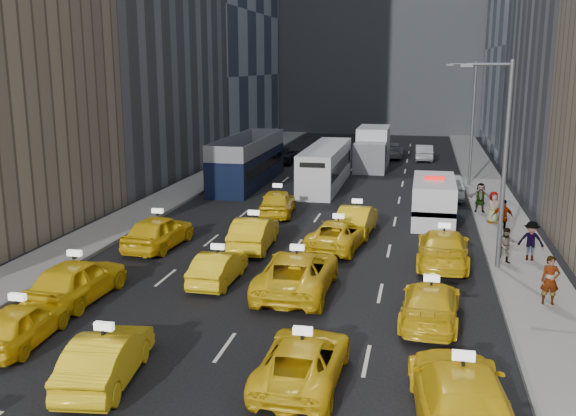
# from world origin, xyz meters

# --- Properties ---
(ground) EXTENTS (160.00, 160.00, 0.00)m
(ground) POSITION_xyz_m (0.00, 0.00, 0.00)
(ground) COLOR black
(ground) RESTS_ON ground
(sidewalk_west) EXTENTS (3.00, 90.00, 0.15)m
(sidewalk_west) POSITION_xyz_m (-10.50, 25.00, 0.07)
(sidewalk_west) COLOR gray
(sidewalk_west) RESTS_ON ground
(sidewalk_east) EXTENTS (3.00, 90.00, 0.15)m
(sidewalk_east) POSITION_xyz_m (10.50, 25.00, 0.07)
(sidewalk_east) COLOR gray
(sidewalk_east) RESTS_ON ground
(curb_west) EXTENTS (0.15, 90.00, 0.18)m
(curb_west) POSITION_xyz_m (-9.05, 25.00, 0.09)
(curb_west) COLOR slate
(curb_west) RESTS_ON ground
(curb_east) EXTENTS (0.15, 90.00, 0.18)m
(curb_east) POSITION_xyz_m (9.05, 25.00, 0.09)
(curb_east) COLOR slate
(curb_east) RESTS_ON ground
(streetlight_near) EXTENTS (2.15, 0.22, 9.00)m
(streetlight_near) POSITION_xyz_m (9.18, 12.00, 4.92)
(streetlight_near) COLOR #595B60
(streetlight_near) RESTS_ON ground
(streetlight_far) EXTENTS (2.15, 0.22, 9.00)m
(streetlight_far) POSITION_xyz_m (9.18, 32.00, 4.92)
(streetlight_far) COLOR #595B60
(streetlight_far) RESTS_ON ground
(taxi_4) EXTENTS (1.91, 4.20, 1.40)m
(taxi_4) POSITION_xyz_m (-6.47, 0.86, 0.70)
(taxi_4) COLOR yellow
(taxi_4) RESTS_ON ground
(taxi_5) EXTENTS (2.12, 4.58, 1.46)m
(taxi_5) POSITION_xyz_m (-2.59, -0.83, 0.73)
(taxi_5) COLOR yellow
(taxi_5) RESTS_ON ground
(taxi_6) EXTENTS (2.32, 4.85, 1.34)m
(taxi_6) POSITION_xyz_m (2.84, 0.28, 0.67)
(taxi_6) COLOR yellow
(taxi_6) RESTS_ON ground
(taxi_7) EXTENTS (2.83, 5.89, 1.65)m
(taxi_7) POSITION_xyz_m (7.09, -1.09, 0.83)
(taxi_7) COLOR yellow
(taxi_7) RESTS_ON ground
(taxi_8) EXTENTS (2.18, 5.00, 1.68)m
(taxi_8) POSITION_xyz_m (-6.71, 4.77, 0.84)
(taxi_8) COLOR yellow
(taxi_8) RESTS_ON ground
(taxi_9) EXTENTS (1.44, 4.04, 1.33)m
(taxi_9) POSITION_xyz_m (-2.12, 7.87, 0.66)
(taxi_9) COLOR yellow
(taxi_9) RESTS_ON ground
(taxi_10) EXTENTS (2.70, 5.84, 1.62)m
(taxi_10) POSITION_xyz_m (1.27, 7.43, 0.81)
(taxi_10) COLOR yellow
(taxi_10) RESTS_ON ground
(taxi_11) EXTENTS (2.22, 4.91, 1.40)m
(taxi_11) POSITION_xyz_m (6.39, 5.43, 0.70)
(taxi_11) COLOR yellow
(taxi_11) RESTS_ON ground
(taxi_12) EXTENTS (2.26, 4.97, 1.65)m
(taxi_12) POSITION_xyz_m (-6.56, 12.15, 0.83)
(taxi_12) COLOR yellow
(taxi_12) RESTS_ON ground
(taxi_13) EXTENTS (1.93, 4.88, 1.58)m
(taxi_13) POSITION_xyz_m (-1.98, 13.04, 0.79)
(taxi_13) COLOR yellow
(taxi_13) RESTS_ON ground
(taxi_14) EXTENTS (2.94, 5.25, 1.38)m
(taxi_14) POSITION_xyz_m (2.03, 13.99, 0.69)
(taxi_14) COLOR yellow
(taxi_14) RESTS_ON ground
(taxi_15) EXTENTS (2.40, 5.58, 1.60)m
(taxi_15) POSITION_xyz_m (6.97, 12.26, 0.80)
(taxi_15) COLOR yellow
(taxi_15) RESTS_ON ground
(taxi_16) EXTENTS (2.33, 4.83, 1.59)m
(taxi_16) POSITION_xyz_m (-2.42, 20.12, 0.80)
(taxi_16) COLOR yellow
(taxi_16) RESTS_ON ground
(taxi_17) EXTENTS (1.93, 4.76, 1.54)m
(taxi_17) POSITION_xyz_m (2.62, 16.96, 0.77)
(taxi_17) COLOR yellow
(taxi_17) RESTS_ON ground
(nypd_van) EXTENTS (2.46, 6.11, 2.61)m
(nypd_van) POSITION_xyz_m (6.61, 20.56, 1.18)
(nypd_van) COLOR silver
(nypd_van) RESTS_ON ground
(double_decker) EXTENTS (2.94, 12.16, 3.53)m
(double_decker) POSITION_xyz_m (-6.83, 29.57, 1.75)
(double_decker) COLOR black
(double_decker) RESTS_ON ground
(city_bus) EXTENTS (2.72, 11.56, 2.97)m
(city_bus) POSITION_xyz_m (-1.04, 29.91, 1.47)
(city_bus) COLOR silver
(city_bus) RESTS_ON ground
(box_truck) EXTENTS (3.24, 7.78, 3.47)m
(box_truck) POSITION_xyz_m (1.63, 39.14, 1.71)
(box_truck) COLOR white
(box_truck) RESTS_ON ground
(misc_car_0) EXTENTS (2.28, 5.14, 1.64)m
(misc_car_0) POSITION_xyz_m (7.48, 27.31, 0.82)
(misc_car_0) COLOR #A2A6AA
(misc_car_0) RESTS_ON ground
(misc_car_1) EXTENTS (2.55, 5.19, 1.42)m
(misc_car_1) POSITION_xyz_m (-6.53, 40.55, 0.71)
(misc_car_1) COLOR black
(misc_car_1) RESTS_ON ground
(misc_car_2) EXTENTS (2.25, 5.21, 1.49)m
(misc_car_2) POSITION_xyz_m (2.97, 45.74, 0.75)
(misc_car_2) COLOR gray
(misc_car_2) RESTS_ON ground
(misc_car_3) EXTENTS (1.99, 4.83, 1.64)m
(misc_car_3) POSITION_xyz_m (-2.49, 44.20, 0.82)
(misc_car_3) COLOR black
(misc_car_3) RESTS_ON ground
(misc_car_4) EXTENTS (1.74, 4.53, 1.47)m
(misc_car_4) POSITION_xyz_m (5.98, 44.78, 0.74)
(misc_car_4) COLOR #999CA0
(misc_car_4) RESTS_ON ground
(pedestrian_0) EXTENTS (0.68, 0.46, 1.83)m
(pedestrian_0) POSITION_xyz_m (10.68, 7.73, 1.07)
(pedestrian_0) COLOR gray
(pedestrian_0) RESTS_ON sidewalk_east
(pedestrian_1) EXTENTS (0.79, 0.43, 1.61)m
(pedestrian_1) POSITION_xyz_m (9.71, 12.61, 0.96)
(pedestrian_1) COLOR gray
(pedestrian_1) RESTS_ON sidewalk_east
(pedestrian_2) EXTENTS (1.22, 0.63, 1.80)m
(pedestrian_2) POSITION_xyz_m (10.83, 13.32, 1.05)
(pedestrian_2) COLOR gray
(pedestrian_2) RESTS_ON sidewalk_east
(pedestrian_3) EXTENTS (1.16, 0.60, 1.91)m
(pedestrian_3) POSITION_xyz_m (10.04, 17.47, 1.10)
(pedestrian_3) COLOR gray
(pedestrian_3) RESTS_ON sidewalk_east
(pedestrian_4) EXTENTS (0.95, 0.67, 1.76)m
(pedestrian_4) POSITION_xyz_m (9.86, 20.29, 1.03)
(pedestrian_4) COLOR gray
(pedestrian_4) RESTS_ON sidewalk_east
(pedestrian_5) EXTENTS (1.65, 0.52, 1.76)m
(pedestrian_5) POSITION_xyz_m (9.37, 22.87, 1.03)
(pedestrian_5) COLOR gray
(pedestrian_5) RESTS_ON sidewalk_east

